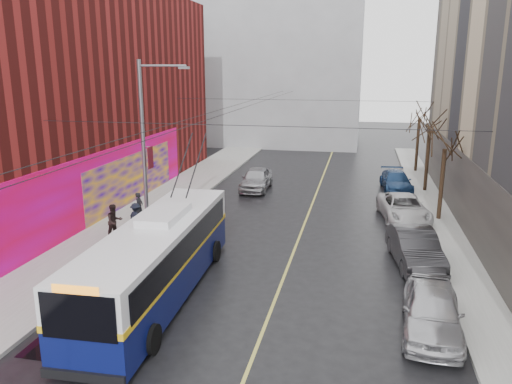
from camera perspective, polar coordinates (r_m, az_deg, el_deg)
ground at (r=16.33m, az=-5.88°, el=-17.91°), size 140.00×140.00×0.00m
sidewalk_left at (r=29.32m, az=-13.67°, el=-3.29°), size 4.00×60.00×0.15m
sidewalk_right at (r=26.95m, az=21.22°, el=-5.42°), size 2.00×60.00×0.15m
lane_line at (r=28.63m, az=5.61°, el=-3.52°), size 0.12×50.00×0.01m
building_left at (r=33.99m, az=-25.31°, el=10.00°), size 12.11×36.00×14.00m
building_far at (r=59.05m, az=1.92°, el=14.47°), size 20.50×12.10×18.00m
streetlight_pole at (r=25.71m, az=-12.43°, el=5.29°), size 2.65×0.60×9.00m
catenary_wires at (r=28.86m, az=-2.01°, el=9.34°), size 18.00×60.00×0.22m
tree_near at (r=29.72m, az=20.90°, el=6.10°), size 3.20×3.20×6.40m
tree_mid at (r=36.58m, az=19.35°, el=8.01°), size 3.20×3.20×6.68m
tree_far at (r=43.52m, az=18.24°, el=8.80°), size 3.20×3.20×6.57m
puddle at (r=18.27m, az=-19.48°, el=-14.98°), size 2.42×3.43×0.01m
pigeons_flying at (r=23.33m, az=-4.17°, el=10.09°), size 1.40×3.02×1.76m
trolleybus at (r=19.54m, az=-11.19°, el=-7.44°), size 3.07×11.90×5.60m
parked_car_a at (r=17.97m, az=19.47°, el=-12.64°), size 2.22×4.80×1.59m
parked_car_b at (r=23.43m, az=17.71°, el=-6.12°), size 2.41×5.12×1.62m
parked_car_c at (r=30.01m, az=16.51°, el=-1.77°), size 3.14×5.54×1.46m
parked_car_d at (r=37.11m, az=15.72°, el=1.20°), size 2.37×4.89×1.37m
following_car at (r=35.94m, az=0.03°, el=1.51°), size 1.95×4.72×1.60m
pedestrian_a at (r=29.01m, az=-13.19°, el=-1.63°), size 0.41×0.61×1.62m
pedestrian_b at (r=26.22m, az=-15.87°, el=-3.27°), size 1.06×1.11×1.80m
pedestrian_c at (r=27.15m, az=-13.55°, el=-2.82°), size 1.15×0.97×1.54m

